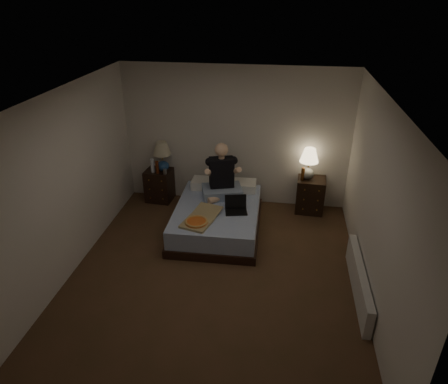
% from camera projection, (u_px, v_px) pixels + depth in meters
% --- Properties ---
extents(floor, '(4.00, 4.50, 0.00)m').
position_uv_depth(floor, '(214.00, 274.00, 5.63)').
color(floor, brown).
rests_on(floor, ground).
extents(ceiling, '(4.00, 4.50, 0.00)m').
position_uv_depth(ceiling, '(212.00, 98.00, 4.48)').
color(ceiling, white).
rests_on(ceiling, ground).
extents(wall_back, '(4.00, 0.00, 2.50)m').
position_uv_depth(wall_back, '(235.00, 137.00, 7.03)').
color(wall_back, white).
rests_on(wall_back, ground).
extents(wall_front, '(4.00, 0.00, 2.50)m').
position_uv_depth(wall_front, '(163.00, 331.00, 3.08)').
color(wall_front, white).
rests_on(wall_front, ground).
extents(wall_left, '(0.00, 4.50, 2.50)m').
position_uv_depth(wall_left, '(66.00, 186.00, 5.32)').
color(wall_left, white).
rests_on(wall_left, ground).
extents(wall_right, '(0.00, 4.50, 2.50)m').
position_uv_depth(wall_right, '(377.00, 208.00, 4.79)').
color(wall_right, white).
rests_on(wall_right, ground).
extents(bed, '(1.36, 1.79, 0.44)m').
position_uv_depth(bed, '(217.00, 218.00, 6.57)').
color(bed, '#5E7EBD').
rests_on(bed, floor).
extents(nightstand_left, '(0.50, 0.46, 0.61)m').
position_uv_depth(nightstand_left, '(159.00, 185.00, 7.48)').
color(nightstand_left, black).
rests_on(nightstand_left, floor).
extents(nightstand_right, '(0.51, 0.46, 0.63)m').
position_uv_depth(nightstand_right, '(310.00, 195.00, 7.10)').
color(nightstand_right, black).
rests_on(nightstand_right, floor).
extents(lamp_left, '(0.36, 0.36, 0.56)m').
position_uv_depth(lamp_left, '(162.00, 156.00, 7.20)').
color(lamp_left, navy).
rests_on(lamp_left, nightstand_left).
extents(lamp_right, '(0.40, 0.40, 0.56)m').
position_uv_depth(lamp_right, '(309.00, 164.00, 6.84)').
color(lamp_right, gray).
rests_on(lamp_right, nightstand_right).
extents(water_bottle, '(0.07, 0.07, 0.25)m').
position_uv_depth(water_bottle, '(152.00, 166.00, 7.22)').
color(water_bottle, white).
rests_on(water_bottle, nightstand_left).
extents(soda_can, '(0.07, 0.07, 0.10)m').
position_uv_depth(soda_can, '(165.00, 171.00, 7.17)').
color(soda_can, '#ABABA6').
rests_on(soda_can, nightstand_left).
extents(beer_bottle_left, '(0.06, 0.06, 0.23)m').
position_uv_depth(beer_bottle_left, '(157.00, 167.00, 7.18)').
color(beer_bottle_left, '#59220C').
rests_on(beer_bottle_left, nightstand_left).
extents(beer_bottle_right, '(0.06, 0.06, 0.23)m').
position_uv_depth(beer_bottle_right, '(303.00, 174.00, 6.87)').
color(beer_bottle_right, '#50290B').
rests_on(beer_bottle_right, nightstand_right).
extents(person, '(0.78, 0.69, 0.93)m').
position_uv_depth(person, '(222.00, 171.00, 6.58)').
color(person, black).
rests_on(person, bed).
extents(laptop, '(0.39, 0.34, 0.24)m').
position_uv_depth(laptop, '(236.00, 206.00, 6.25)').
color(laptop, black).
rests_on(laptop, bed).
extents(pizza_box, '(0.58, 0.84, 0.08)m').
position_uv_depth(pizza_box, '(196.00, 222.00, 5.96)').
color(pizza_box, tan).
rests_on(pizza_box, bed).
extents(radiator, '(0.10, 1.60, 0.40)m').
position_uv_depth(radiator, '(359.00, 281.00, 5.19)').
color(radiator, silver).
rests_on(radiator, floor).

